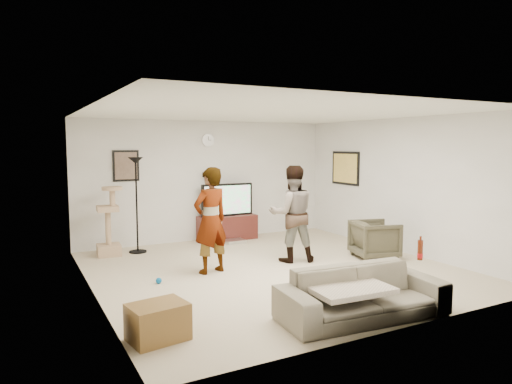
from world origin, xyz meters
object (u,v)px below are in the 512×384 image
tv (227,200)px  beer_bottle (420,250)px  side_table (158,322)px  sofa (363,293)px  tv_stand (227,228)px  floor_lamp (137,205)px  person_left (211,220)px  person_right (292,214)px  cat_tree (108,221)px  armchair (375,239)px

tv → beer_bottle: tv is taller
side_table → tv: bearing=57.5°
beer_bottle → sofa: bearing=180.0°
tv_stand → sofa: size_ratio=0.63×
tv_stand → tv: tv is taller
floor_lamp → sofa: (1.50, -4.52, -0.60)m
tv_stand → sofa: (-0.47, -4.80, 0.03)m
person_left → tv_stand: bearing=-134.1°
tv_stand → person_right: bearing=-84.0°
cat_tree → person_right: bearing=-35.0°
person_right → armchair: (1.42, -0.51, -0.49)m
person_right → person_left: bearing=18.5°
tv → side_table: tv is taller
tv → person_left: person_left is taller
floor_lamp → armchair: (3.61, -2.40, -0.55)m
floor_lamp → person_right: floor_lamp is taller
person_left → sofa: size_ratio=0.84×
floor_lamp → beer_bottle: size_ratio=7.07×
person_right → armchair: person_right is taller
person_right → floor_lamp: bearing=-23.1°
person_left → beer_bottle: person_left is taller
tv → cat_tree: bearing=-173.5°
tv_stand → side_table: bearing=-122.5°
beer_bottle → side_table: bearing=170.8°
tv_stand → tv: 0.60m
tv_stand → armchair: size_ratio=1.69×
tv → side_table: (-2.73, -4.29, -0.66)m
person_left → armchair: 3.01m
cat_tree → beer_bottle: size_ratio=5.05×
cat_tree → sofa: (2.02, -4.52, -0.34)m
armchair → person_left: bearing=96.4°
cat_tree → armchair: (4.13, -2.41, -0.30)m
tv_stand → armchair: (1.64, -2.69, 0.08)m
tv_stand → beer_bottle: 4.85m
cat_tree → sofa: bearing=-65.9°
floor_lamp → tv: bearing=8.3°
person_left → side_table: bearing=41.4°
beer_bottle → side_table: beer_bottle is taller
tv → sofa: size_ratio=0.58×
tv → beer_bottle: bearing=-84.8°
tv → person_right: (0.23, -2.18, -0.03)m
cat_tree → person_right: (2.72, -1.90, 0.20)m
person_right → sofa: person_right is taller
tv → person_right: size_ratio=0.69×
cat_tree → sofa: 4.96m
person_right → side_table: 3.69m
person_right → side_table: person_right is taller
tv → side_table: size_ratio=2.00×
person_right → sofa: (-0.70, -2.62, -0.54)m
sofa → beer_bottle: (0.91, 0.00, 0.41)m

